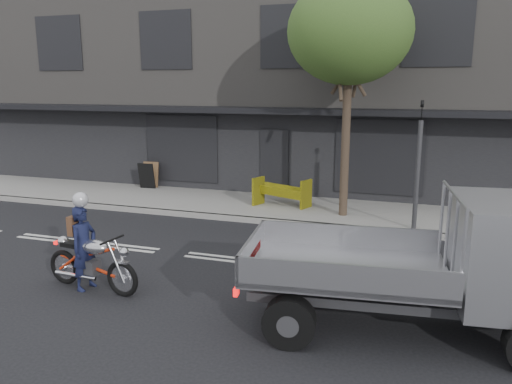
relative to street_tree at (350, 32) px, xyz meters
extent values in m
plane|color=black|center=(-2.20, -4.20, -5.28)|extent=(80.00, 80.00, 0.00)
cube|color=gray|center=(-2.20, 0.50, -5.20)|extent=(32.00, 3.20, 0.15)
cube|color=gray|center=(-2.20, -1.10, -5.20)|extent=(32.00, 0.20, 0.15)
cube|color=slate|center=(-2.20, 7.10, -1.28)|extent=(26.00, 10.00, 8.00)
cylinder|color=#382B21|center=(0.00, 0.00, -3.28)|extent=(0.24, 0.24, 4.00)
ellipsoid|color=#365720|center=(0.00, 0.00, 0.02)|extent=(3.40, 3.40, 2.89)
cylinder|color=#2D2D30|center=(2.00, -0.85, -3.78)|extent=(0.12, 0.12, 3.00)
imported|color=black|center=(2.00, -0.85, -2.03)|extent=(0.08, 0.10, 0.50)
torus|color=black|center=(-4.56, -6.50, -4.94)|extent=(0.71, 0.18, 0.71)
torus|color=black|center=(-3.12, -6.67, -4.94)|extent=(0.71, 0.18, 0.71)
cube|color=#2D2D30|center=(-3.90, -6.58, -4.83)|extent=(0.39, 0.29, 0.29)
ellipsoid|color=silver|center=(-3.73, -6.60, -4.40)|extent=(0.61, 0.39, 0.29)
cube|color=black|center=(-4.23, -6.54, -4.43)|extent=(0.59, 0.31, 0.09)
cylinder|color=black|center=(-3.31, -6.65, -4.20)|extent=(0.12, 0.63, 0.04)
imported|color=#131836|center=(-3.99, -6.58, -4.46)|extent=(0.46, 0.64, 1.64)
cylinder|color=black|center=(0.31, -7.51, -4.88)|extent=(0.83, 0.38, 0.80)
cylinder|color=black|center=(0.11, -5.72, -4.88)|extent=(0.83, 0.38, 0.80)
cylinder|color=black|center=(3.47, -5.35, -4.88)|extent=(0.83, 0.38, 0.80)
cube|color=#2D2D30|center=(1.89, -6.43, -4.70)|extent=(4.95, 1.59, 0.15)
cube|color=#A1A1A5|center=(1.00, -6.53, -4.30)|extent=(3.38, 2.40, 0.11)
camera|label=1|loc=(1.99, -14.21, -1.37)|focal=35.00mm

